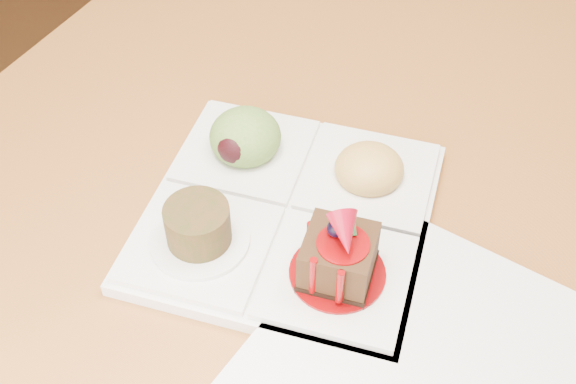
% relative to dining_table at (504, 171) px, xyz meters
% --- Properties ---
extents(dining_table, '(1.00, 1.80, 0.75)m').
position_rel_dining_table_xyz_m(dining_table, '(0.00, 0.00, 0.00)').
color(dining_table, '#9C6228').
rests_on(dining_table, ground).
extents(sampler_plate, '(0.27, 0.27, 0.09)m').
position_rel_dining_table_xyz_m(sampler_plate, '(-0.14, -0.21, 0.09)').
color(sampler_plate, silver).
rests_on(sampler_plate, dining_table).
extents(second_plate, '(0.26, 0.26, 0.01)m').
position_rel_dining_table_xyz_m(second_plate, '(0.01, -0.29, 0.07)').
color(second_plate, silver).
rests_on(second_plate, dining_table).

